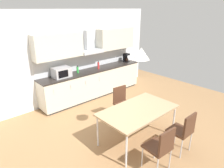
% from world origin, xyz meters
% --- Properties ---
extents(ground_plane, '(8.69, 7.61, 0.02)m').
position_xyz_m(ground_plane, '(0.00, 0.00, -0.01)').
color(ground_plane, '#9E754C').
extents(wall_back, '(6.95, 0.10, 2.67)m').
position_xyz_m(wall_back, '(0.00, 2.59, 1.34)').
color(wall_back, silver).
rests_on(wall_back, ground_plane).
extents(kitchen_counter, '(3.54, 0.61, 0.88)m').
position_xyz_m(kitchen_counter, '(0.98, 2.25, 0.45)').
color(kitchen_counter, '#333333').
rests_on(kitchen_counter, ground_plane).
extents(backsplash_tile, '(3.52, 0.02, 0.48)m').
position_xyz_m(backsplash_tile, '(0.98, 2.52, 1.12)').
color(backsplash_tile, silver).
rests_on(backsplash_tile, kitchen_counter).
extents(upper_wall_cabinets, '(3.52, 0.40, 0.68)m').
position_xyz_m(upper_wall_cabinets, '(0.98, 2.37, 1.72)').
color(upper_wall_cabinets, beige).
extents(microwave, '(0.48, 0.35, 0.28)m').
position_xyz_m(microwave, '(-0.11, 2.24, 1.02)').
color(microwave, '#ADADB2').
rests_on(microwave, kitchen_counter).
extents(coffee_maker, '(0.18, 0.19, 0.30)m').
position_xyz_m(coffee_maker, '(2.45, 2.27, 1.03)').
color(coffee_maker, black).
rests_on(coffee_maker, kitchen_counter).
extents(bottle_green, '(0.06, 0.06, 0.23)m').
position_xyz_m(bottle_green, '(0.43, 2.28, 0.98)').
color(bottle_green, green).
rests_on(bottle_green, kitchen_counter).
extents(bottle_red, '(0.06, 0.06, 0.26)m').
position_xyz_m(bottle_red, '(1.14, 2.19, 1.00)').
color(bottle_red, red).
rests_on(bottle_red, kitchen_counter).
extents(dining_table, '(1.62, 0.93, 0.74)m').
position_xyz_m(dining_table, '(0.23, -0.27, 0.70)').
color(dining_table, tan).
rests_on(dining_table, ground_plane).
extents(chair_far_right, '(0.44, 0.44, 0.87)m').
position_xyz_m(chair_far_right, '(0.60, 0.58, 0.53)').
color(chair_far_right, '#4C2D1E').
rests_on(chair_far_right, ground_plane).
extents(chair_near_right, '(0.40, 0.40, 0.87)m').
position_xyz_m(chair_near_right, '(0.60, -1.12, 0.53)').
color(chair_near_right, '#4C2D1E').
rests_on(chair_near_right, ground_plane).
extents(chair_near_left, '(0.42, 0.42, 0.87)m').
position_xyz_m(chair_near_left, '(-0.14, -1.12, 0.53)').
color(chair_near_left, '#4C2D1E').
rests_on(chair_near_left, ground_plane).
extents(pendant_lamp, '(0.32, 0.32, 0.22)m').
position_xyz_m(pendant_lamp, '(0.23, -0.27, 1.90)').
color(pendant_lamp, silver).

